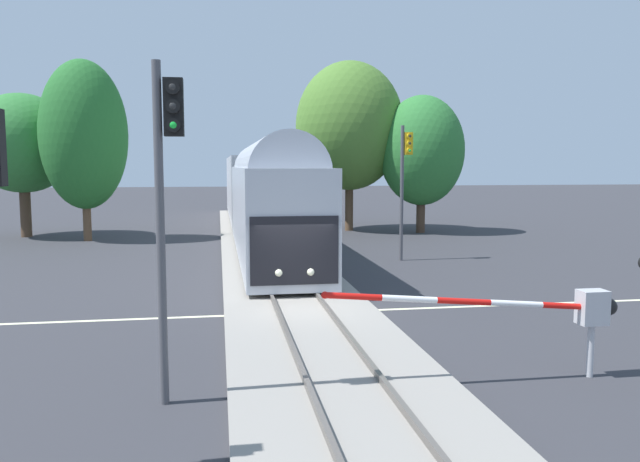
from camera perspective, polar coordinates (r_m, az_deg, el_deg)
The scene contains 11 objects.
ground_plane at distance 18.54m, azimuth -1.85°, elevation -7.46°, with size 220.00×220.00×0.00m, color #333338.
road_centre_stripe at distance 18.54m, azimuth -1.85°, elevation -7.45°, with size 44.00×0.20×0.01m.
railway_track at distance 18.52m, azimuth -1.85°, elevation -7.18°, with size 4.40×80.00×0.32m.
commuter_train at distance 37.97m, azimuth -5.74°, elevation 3.68°, with size 3.04×40.64×5.16m.
crossing_gate_near at distance 13.58m, azimuth 20.99°, elevation -6.61°, with size 6.11×0.40×1.96m.
traffic_signal_median at distance 11.34m, azimuth -13.80°, elevation 4.65°, with size 0.53×0.38×6.12m.
traffic_signal_far_side at distance 28.49m, azimuth 7.73°, elevation 5.43°, with size 0.53×0.38×6.08m.
oak_far_right at distance 40.59m, azimuth 9.24°, elevation 7.22°, with size 5.38×5.38×8.72m.
oak_behind_train at distance 38.12m, azimuth -20.69°, elevation 8.17°, with size 4.82×4.82×10.22m.
elm_centre_background at distance 41.48m, azimuth 2.70°, elevation 9.50°, with size 7.03×7.03×11.03m.
pine_left_background at distance 41.64m, azimuth -25.45°, elevation 7.19°, with size 6.23×6.23×8.56m.
Camera 1 is at (-2.30, -17.88, 4.32)m, focal length 35.18 mm.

